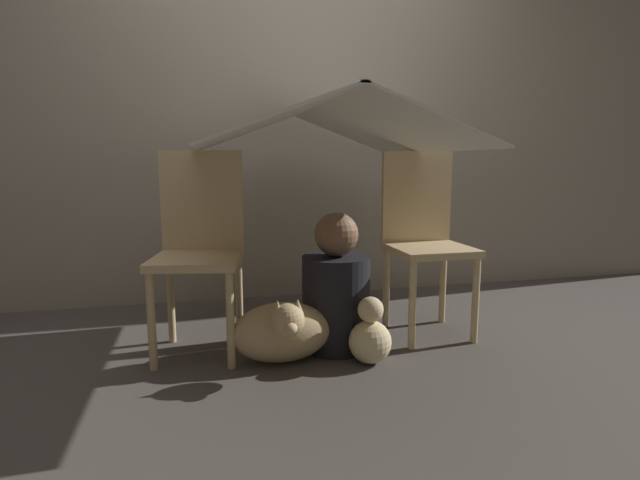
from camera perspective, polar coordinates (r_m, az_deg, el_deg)
The scene contains 8 objects.
ground_plane at distance 2.47m, azimuth 0.48°, elevation -12.43°, with size 8.80×8.80×0.00m, color #47423D.
wall_back at distance 3.34m, azimuth -3.99°, elevation 14.95°, with size 7.00×0.05×2.50m.
chair_left at distance 2.42m, azimuth -13.63°, elevation -0.27°, with size 0.46×0.46×0.95m.
chair_right at distance 2.68m, azimuth 11.82°, elevation 0.67°, with size 0.40×0.40×0.95m.
sheet_canopy at distance 2.39m, azimuth 0.00°, elevation 12.92°, with size 1.17×1.32×0.23m.
person_front at distance 2.42m, azimuth 1.84°, elevation -5.93°, with size 0.33×0.33×0.66m.
dog at distance 2.28m, azimuth -4.34°, elevation -10.33°, with size 0.45×0.38×0.34m.
plush_toy at distance 2.30m, azimuth 5.75°, elevation -10.88°, with size 0.19×0.19×0.31m.
Camera 1 is at (-0.56, -2.23, 0.90)m, focal length 28.00 mm.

